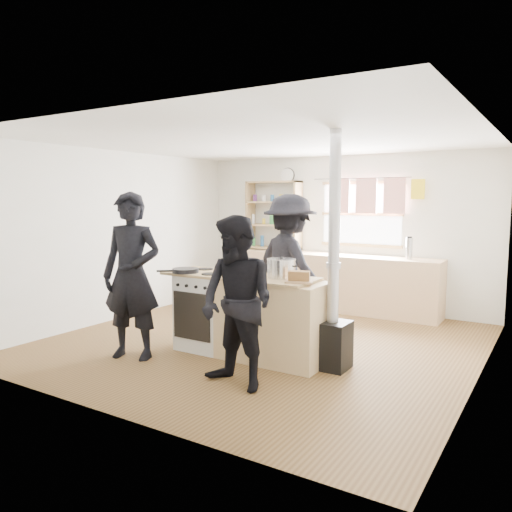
% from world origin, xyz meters
% --- Properties ---
extents(ground, '(5.00, 5.00, 0.01)m').
position_xyz_m(ground, '(0.00, 0.00, -0.01)').
color(ground, brown).
rests_on(ground, ground).
extents(back_counter, '(3.40, 0.55, 0.90)m').
position_xyz_m(back_counter, '(0.00, 2.22, 0.45)').
color(back_counter, tan).
rests_on(back_counter, ground).
extents(shelving_unit, '(1.00, 0.28, 1.20)m').
position_xyz_m(shelving_unit, '(-1.20, 2.34, 1.51)').
color(shelving_unit, tan).
rests_on(shelving_unit, back_counter).
extents(thermos, '(0.10, 0.10, 0.32)m').
position_xyz_m(thermos, '(1.20, 2.22, 1.06)').
color(thermos, silver).
rests_on(thermos, back_counter).
extents(cooking_island, '(1.97, 0.64, 0.93)m').
position_xyz_m(cooking_island, '(0.14, -0.55, 0.47)').
color(cooking_island, silver).
rests_on(cooking_island, ground).
extents(skillet_greens, '(0.44, 0.44, 0.05)m').
position_xyz_m(skillet_greens, '(-0.63, -0.74, 0.96)').
color(skillet_greens, black).
rests_on(skillet_greens, cooking_island).
extents(roast_tray, '(0.40, 0.37, 0.07)m').
position_xyz_m(roast_tray, '(0.01, -0.48, 0.97)').
color(roast_tray, silver).
rests_on(roast_tray, cooking_island).
extents(stockpot_stove, '(0.24, 0.24, 0.19)m').
position_xyz_m(stockpot_stove, '(-0.24, -0.33, 1.02)').
color(stockpot_stove, '#B0B0B2').
rests_on(stockpot_stove, cooking_island).
extents(stockpot_counter, '(0.32, 0.32, 0.23)m').
position_xyz_m(stockpot_counter, '(0.52, -0.48, 1.04)').
color(stockpot_counter, silver).
rests_on(stockpot_counter, cooking_island).
extents(bread_board, '(0.33, 0.29, 0.12)m').
position_xyz_m(bread_board, '(0.83, -0.66, 0.98)').
color(bread_board, tan).
rests_on(bread_board, cooking_island).
extents(flue_heater, '(0.35, 0.35, 2.50)m').
position_xyz_m(flue_heater, '(1.12, -0.45, 0.65)').
color(flue_heater, black).
rests_on(flue_heater, ground).
extents(person_near_left, '(0.79, 0.63, 1.88)m').
position_xyz_m(person_near_left, '(-0.95, -1.30, 0.94)').
color(person_near_left, black).
rests_on(person_near_left, ground).
extents(person_near_right, '(0.90, 0.76, 1.65)m').
position_xyz_m(person_near_right, '(0.57, -1.43, 0.82)').
color(person_near_right, black).
rests_on(person_near_right, ground).
extents(person_far, '(1.38, 1.12, 1.86)m').
position_xyz_m(person_far, '(0.11, 0.48, 0.93)').
color(person_far, black).
rests_on(person_far, ground).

